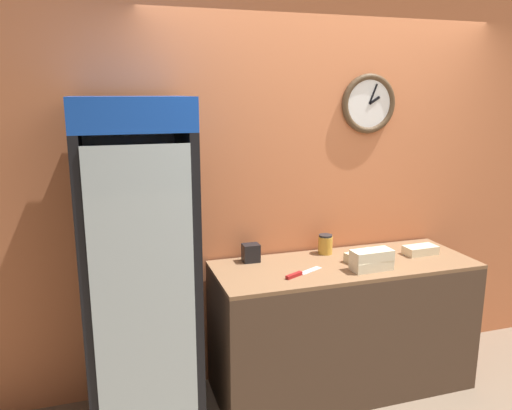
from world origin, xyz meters
name	(u,v)px	position (x,y,z in m)	size (l,w,h in m)	color
wall_back	(324,185)	(0.00, 1.24, 1.36)	(5.20, 0.10, 2.70)	#D17547
prep_counter	(342,326)	(0.00, 0.87, 0.45)	(1.74, 0.64, 0.90)	#4C3828
beverage_cooler	(138,256)	(-1.33, 0.92, 1.06)	(0.63, 0.62, 1.98)	black
sandwich_stack_bottom	(371,265)	(0.10, 0.70, 0.93)	(0.27, 0.13, 0.07)	beige
sandwich_stack_middle	(372,255)	(0.10, 0.70, 1.00)	(0.27, 0.13, 0.07)	beige
sandwich_flat_left	(420,250)	(0.59, 0.88, 0.93)	(0.24, 0.13, 0.06)	beige
sandwich_flat_right	(362,256)	(0.13, 0.88, 0.93)	(0.26, 0.17, 0.06)	beige
chefs_knife	(299,274)	(-0.38, 0.75, 0.91)	(0.29, 0.17, 0.02)	silver
condiment_jar	(325,244)	(-0.04, 1.09, 0.97)	(0.10, 0.10, 0.14)	gold
napkin_dispenser	(251,253)	(-0.59, 1.09, 0.96)	(0.11, 0.09, 0.12)	black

